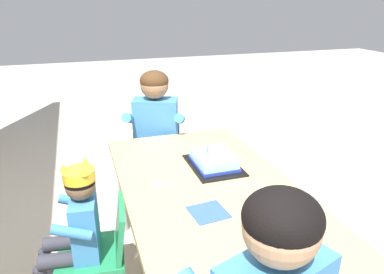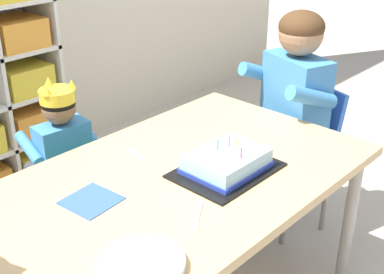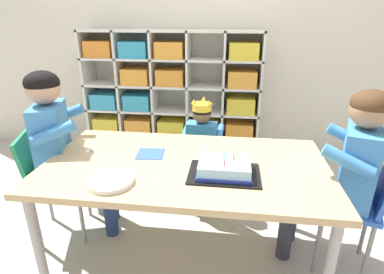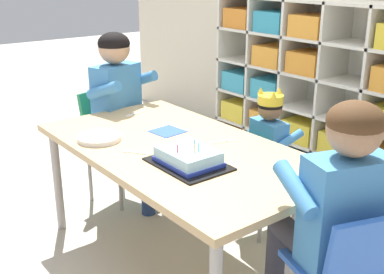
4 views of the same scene
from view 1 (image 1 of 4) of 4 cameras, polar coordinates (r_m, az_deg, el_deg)
name	(u,v)px [view 1 (image 1 of 4)]	position (r m, az deg, el deg)	size (l,w,h in m)	color
activity_table	(209,196)	(1.81, 2.75, -9.27)	(1.50, 0.82, 0.64)	tan
classroom_chair_blue	(101,250)	(1.86, -14.07, -16.87)	(0.34, 0.36, 0.61)	#238451
child_with_crown	(75,226)	(1.78, -17.91, -13.17)	(0.31, 0.31, 0.84)	#3D7FBC
classroom_chair_guest_side	(158,152)	(2.68, -5.40, -2.39)	(0.41, 0.42, 0.69)	blue
guest_at_table_side	(155,130)	(2.49, -5.84, 1.08)	(0.48, 0.46, 1.04)	#3D7FBC
birthday_cake_on_tray	(214,161)	(1.98, 3.46, -3.76)	(0.35, 0.26, 0.11)	black
paper_plate_stack	(292,209)	(1.64, 15.46, -10.87)	(0.22, 0.22, 0.02)	white
paper_napkin_square	(208,212)	(1.59, 2.60, -11.72)	(0.15, 0.15, 0.00)	#3356B7
fork_at_table_front_edge	(163,185)	(1.80, -4.63, -7.47)	(0.05, 0.13, 0.00)	white
fork_near_child_seat	(242,272)	(1.30, 7.80, -20.32)	(0.03, 0.12, 0.00)	white
fork_beside_plate_stack	(255,185)	(1.81, 9.92, -7.48)	(0.13, 0.09, 0.00)	white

